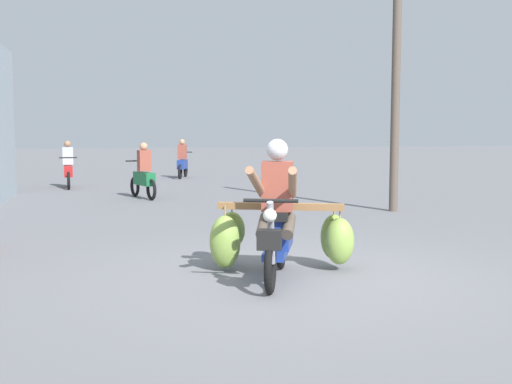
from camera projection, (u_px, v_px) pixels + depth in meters
The scene contains 6 objects.
ground_plane at pixel (297, 278), 7.09m from camera, with size 120.00×120.00×0.00m, color slate.
motorbike_main_loaded at pixel (279, 229), 7.26m from camera, with size 1.76×1.94×1.58m.
motorbike_distant_ahead_left at pixel (144, 176), 15.51m from camera, with size 0.70×1.56×1.40m.
motorbike_distant_ahead_right at pixel (68, 169), 18.51m from camera, with size 0.50×1.62×1.40m.
motorbike_distant_far_ahead at pixel (182, 162), 22.43m from camera, with size 0.66×1.57×1.40m.
utility_pole at pixel (396, 72), 12.83m from camera, with size 0.18×0.18×5.77m, color brown.
Camera 1 is at (-2.04, -6.67, 1.66)m, focal length 43.82 mm.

